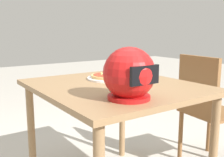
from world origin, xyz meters
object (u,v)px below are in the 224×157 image
at_px(chair_side, 205,106).
at_px(motorcycle_helmet, 129,74).
at_px(dining_table, 115,99).
at_px(pizza, 110,75).

bearing_deg(chair_side, motorcycle_helmet, 15.20).
height_order(dining_table, motorcycle_helmet, motorcycle_helmet).
distance_m(motorcycle_helmet, chair_side, 1.07).
bearing_deg(pizza, dining_table, 65.51).
distance_m(dining_table, pizza, 0.22).
bearing_deg(motorcycle_helmet, dining_table, -114.16).
bearing_deg(pizza, chair_side, 162.22).
bearing_deg(dining_table, chair_side, 174.94).
xyz_separation_m(pizza, motorcycle_helmet, (0.23, 0.50, 0.10)).
relative_size(pizza, chair_side, 0.28).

